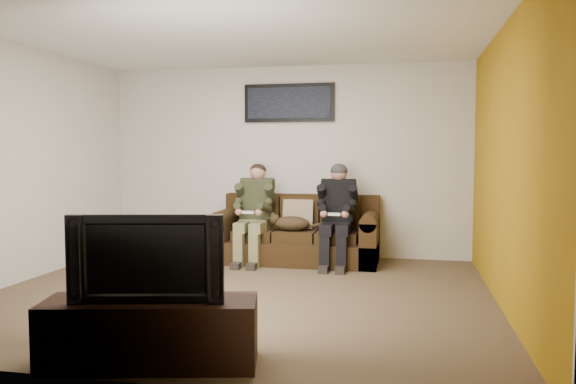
% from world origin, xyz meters
% --- Properties ---
extents(floor, '(5.00, 5.00, 0.00)m').
position_xyz_m(floor, '(0.00, 0.00, 0.00)').
color(floor, brown).
rests_on(floor, ground).
extents(ceiling, '(5.00, 5.00, 0.00)m').
position_xyz_m(ceiling, '(0.00, 0.00, 2.60)').
color(ceiling, silver).
rests_on(ceiling, ground).
extents(wall_back, '(5.00, 0.00, 5.00)m').
position_xyz_m(wall_back, '(0.00, 2.25, 1.30)').
color(wall_back, beige).
rests_on(wall_back, ground).
extents(wall_front, '(5.00, 0.00, 5.00)m').
position_xyz_m(wall_front, '(0.00, -2.25, 1.30)').
color(wall_front, beige).
rests_on(wall_front, ground).
extents(wall_left, '(0.00, 4.50, 4.50)m').
position_xyz_m(wall_left, '(-2.50, 0.00, 1.30)').
color(wall_left, beige).
rests_on(wall_left, ground).
extents(wall_right, '(0.00, 4.50, 4.50)m').
position_xyz_m(wall_right, '(2.50, 0.00, 1.30)').
color(wall_right, beige).
rests_on(wall_right, ground).
extents(accent_wall_right, '(0.00, 4.50, 4.50)m').
position_xyz_m(accent_wall_right, '(2.49, 0.00, 1.30)').
color(accent_wall_right, '#A97910').
rests_on(accent_wall_right, ground).
extents(sofa, '(2.09, 0.90, 0.86)m').
position_xyz_m(sofa, '(0.25, 1.82, 0.32)').
color(sofa, '#33210F').
rests_on(sofa, ground).
extents(throw_pillow, '(0.40, 0.19, 0.40)m').
position_xyz_m(throw_pillow, '(0.25, 1.86, 0.61)').
color(throw_pillow, '#9A8465').
rests_on(throw_pillow, sofa).
extents(throw_blanket, '(0.43, 0.21, 0.08)m').
position_xyz_m(throw_blanket, '(-0.39, 2.09, 0.86)').
color(throw_blanket, '#C1A78E').
rests_on(throw_blanket, sofa).
extents(person_left, '(0.51, 0.87, 1.27)m').
position_xyz_m(person_left, '(-0.29, 1.65, 0.71)').
color(person_left, olive).
rests_on(person_left, sofa).
extents(person_right, '(0.51, 0.86, 1.28)m').
position_xyz_m(person_right, '(0.79, 1.65, 0.72)').
color(person_right, black).
rests_on(person_right, sofa).
extents(cat, '(0.66, 0.26, 0.24)m').
position_xyz_m(cat, '(0.18, 1.64, 0.52)').
color(cat, '#4C381E').
rests_on(cat, sofa).
extents(framed_poster, '(1.25, 0.05, 0.52)m').
position_xyz_m(framed_poster, '(0.05, 2.22, 2.10)').
color(framed_poster, black).
rests_on(framed_poster, wall_back).
extents(tv_stand, '(1.47, 0.75, 0.44)m').
position_xyz_m(tv_stand, '(-0.03, -1.95, 0.22)').
color(tv_stand, black).
rests_on(tv_stand, ground).
extents(television, '(1.01, 0.35, 0.58)m').
position_xyz_m(television, '(-0.03, -1.95, 0.73)').
color(television, black).
rests_on(television, tv_stand).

